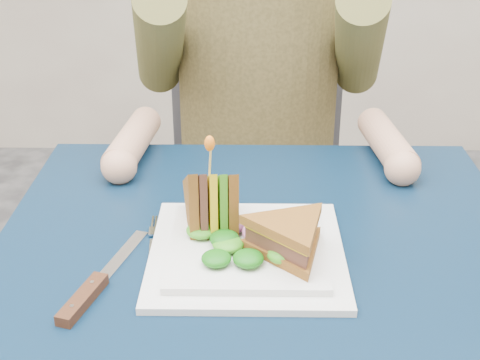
{
  "coord_description": "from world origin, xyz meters",
  "views": [
    {
      "loc": [
        -0.02,
        -0.76,
        1.23
      ],
      "look_at": [
        -0.03,
        0.05,
        0.82
      ],
      "focal_mm": 50.0,
      "sensor_mm": 36.0,
      "label": 1
    }
  ],
  "objects_px": {
    "fork": "(154,251)",
    "knife": "(91,290)",
    "sandwich_flat": "(290,238)",
    "chair": "(257,161)",
    "plate": "(247,250)",
    "diner": "(259,18)",
    "table": "(261,304)",
    "sandwich_upright": "(211,205)"
  },
  "relations": [
    {
      "from": "fork",
      "to": "knife",
      "type": "relative_size",
      "value": 0.82
    },
    {
      "from": "sandwich_flat",
      "to": "knife",
      "type": "xyz_separation_m",
      "value": [
        -0.25,
        -0.06,
        -0.04
      ]
    },
    {
      "from": "chair",
      "to": "plate",
      "type": "relative_size",
      "value": 3.58
    },
    {
      "from": "diner",
      "to": "knife",
      "type": "bearing_deg",
      "value": -107.18
    },
    {
      "from": "chair",
      "to": "table",
      "type": "bearing_deg",
      "value": -90.0
    },
    {
      "from": "chair",
      "to": "fork",
      "type": "height_order",
      "value": "chair"
    },
    {
      "from": "table",
      "to": "fork",
      "type": "distance_m",
      "value": 0.17
    },
    {
      "from": "plate",
      "to": "fork",
      "type": "distance_m",
      "value": 0.13
    },
    {
      "from": "sandwich_upright",
      "to": "fork",
      "type": "relative_size",
      "value": 0.83
    },
    {
      "from": "fork",
      "to": "knife",
      "type": "xyz_separation_m",
      "value": [
        -0.07,
        -0.1,
        0.0
      ]
    },
    {
      "from": "fork",
      "to": "diner",
      "type": "bearing_deg",
      "value": 76.1
    },
    {
      "from": "table",
      "to": "plate",
      "type": "bearing_deg",
      "value": -179.01
    },
    {
      "from": "diner",
      "to": "sandwich_upright",
      "type": "relative_size",
      "value": 4.97
    },
    {
      "from": "plate",
      "to": "chair",
      "type": "bearing_deg",
      "value": 88.33
    },
    {
      "from": "knife",
      "to": "fork",
      "type": "bearing_deg",
      "value": 55.2
    },
    {
      "from": "plate",
      "to": "diner",
      "type": "bearing_deg",
      "value": 88.01
    },
    {
      "from": "table",
      "to": "sandwich_flat",
      "type": "distance_m",
      "value": 0.13
    },
    {
      "from": "table",
      "to": "plate",
      "type": "height_order",
      "value": "plate"
    },
    {
      "from": "diner",
      "to": "sandwich_upright",
      "type": "xyz_separation_m",
      "value": [
        -0.07,
        -0.56,
        -0.13
      ]
    },
    {
      "from": "sandwich_upright",
      "to": "fork",
      "type": "xyz_separation_m",
      "value": [
        -0.08,
        -0.04,
        -0.05
      ]
    },
    {
      "from": "sandwich_flat",
      "to": "sandwich_upright",
      "type": "distance_m",
      "value": 0.13
    },
    {
      "from": "sandwich_upright",
      "to": "diner",
      "type": "bearing_deg",
      "value": 82.73
    },
    {
      "from": "diner",
      "to": "plate",
      "type": "height_order",
      "value": "diner"
    },
    {
      "from": "sandwich_upright",
      "to": "chair",
      "type": "bearing_deg",
      "value": 83.94
    },
    {
      "from": "plate",
      "to": "sandwich_upright",
      "type": "bearing_deg",
      "value": 138.02
    },
    {
      "from": "chair",
      "to": "plate",
      "type": "bearing_deg",
      "value": -91.67
    },
    {
      "from": "diner",
      "to": "knife",
      "type": "distance_m",
      "value": 0.74
    },
    {
      "from": "plate",
      "to": "knife",
      "type": "distance_m",
      "value": 0.21
    },
    {
      "from": "diner",
      "to": "plate",
      "type": "relative_size",
      "value": 2.87
    },
    {
      "from": "table",
      "to": "knife",
      "type": "distance_m",
      "value": 0.25
    },
    {
      "from": "knife",
      "to": "chair",
      "type": "bearing_deg",
      "value": 75.11
    },
    {
      "from": "chair",
      "to": "diner",
      "type": "bearing_deg",
      "value": -90.0
    },
    {
      "from": "plate",
      "to": "sandwich_flat",
      "type": "distance_m",
      "value": 0.07
    },
    {
      "from": "plate",
      "to": "fork",
      "type": "height_order",
      "value": "plate"
    },
    {
      "from": "table",
      "to": "sandwich_upright",
      "type": "distance_m",
      "value": 0.16
    },
    {
      "from": "diner",
      "to": "fork",
      "type": "bearing_deg",
      "value": -103.9
    },
    {
      "from": "sandwich_upright",
      "to": "knife",
      "type": "distance_m",
      "value": 0.2
    },
    {
      "from": "diner",
      "to": "sandwich_upright",
      "type": "bearing_deg",
      "value": -97.27
    },
    {
      "from": "sandwich_upright",
      "to": "fork",
      "type": "distance_m",
      "value": 0.1
    },
    {
      "from": "chair",
      "to": "diner",
      "type": "distance_m",
      "value": 0.39
    },
    {
      "from": "chair",
      "to": "sandwich_upright",
      "type": "bearing_deg",
      "value": -96.06
    },
    {
      "from": "fork",
      "to": "chair",
      "type": "bearing_deg",
      "value": 78.24
    }
  ]
}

